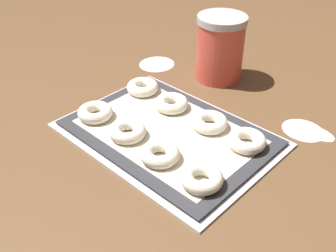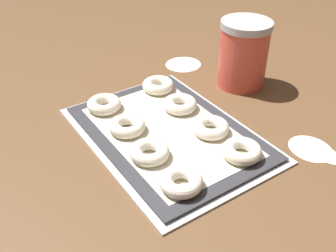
# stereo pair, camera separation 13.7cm
# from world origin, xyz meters

# --- Properties ---
(ground_plane) EXTENTS (2.80, 2.80, 0.00)m
(ground_plane) POSITION_xyz_m (0.00, 0.00, 0.00)
(ground_plane) COLOR brown
(baking_tray) EXTENTS (0.40, 0.29, 0.01)m
(baking_tray) POSITION_xyz_m (0.01, -0.02, 0.00)
(baking_tray) COLOR silver
(baking_tray) RESTS_ON ground_plane
(baking_mat) EXTENTS (0.38, 0.27, 0.00)m
(baking_mat) POSITION_xyz_m (0.01, -0.02, 0.01)
(baking_mat) COLOR #333338
(baking_mat) RESTS_ON baking_tray
(bagel_front_far_left) EXTENTS (0.07, 0.07, 0.02)m
(bagel_front_far_left) POSITION_xyz_m (-0.13, -0.08, 0.02)
(bagel_front_far_left) COLOR silver
(bagel_front_far_left) RESTS_ON baking_mat
(bagel_front_mid_left) EXTENTS (0.07, 0.07, 0.02)m
(bagel_front_mid_left) POSITION_xyz_m (-0.03, -0.08, 0.02)
(bagel_front_mid_left) COLOR silver
(bagel_front_mid_left) RESTS_ON baking_mat
(bagel_front_mid_right) EXTENTS (0.07, 0.07, 0.02)m
(bagel_front_mid_right) POSITION_xyz_m (0.06, -0.09, 0.02)
(bagel_front_mid_right) COLOR silver
(bagel_front_mid_right) RESTS_ON baking_mat
(bagel_front_far_right) EXTENTS (0.07, 0.07, 0.02)m
(bagel_front_far_right) POSITION_xyz_m (0.15, -0.09, 0.02)
(bagel_front_far_right) COLOR silver
(bagel_front_far_right) RESTS_ON baking_mat
(bagel_back_far_left) EXTENTS (0.07, 0.07, 0.02)m
(bagel_back_far_left) POSITION_xyz_m (-0.14, 0.06, 0.02)
(bagel_back_far_left) COLOR silver
(bagel_back_far_left) RESTS_ON baking_mat
(bagel_back_mid_left) EXTENTS (0.07, 0.07, 0.02)m
(bagel_back_mid_left) POSITION_xyz_m (-0.04, 0.05, 0.02)
(bagel_back_mid_left) COLOR silver
(bagel_back_mid_left) RESTS_ON baking_mat
(bagel_back_mid_right) EXTENTS (0.07, 0.07, 0.02)m
(bagel_back_mid_right) POSITION_xyz_m (0.06, 0.05, 0.02)
(bagel_back_mid_right) COLOR silver
(bagel_back_mid_right) RESTS_ON baking_mat
(bagel_back_far_right) EXTENTS (0.07, 0.07, 0.02)m
(bagel_back_far_right) POSITION_xyz_m (0.15, 0.05, 0.02)
(bagel_back_far_right) COLOR silver
(bagel_back_far_right) RESTS_ON baking_mat
(flour_canister) EXTENTS (0.12, 0.12, 0.16)m
(flour_canister) POSITION_xyz_m (-0.07, 0.25, 0.08)
(flour_canister) COLOR #DB4C3D
(flour_canister) RESTS_ON ground_plane
(flour_patch_near) EXTENTS (0.09, 0.08, 0.00)m
(flour_patch_near) POSITION_xyz_m (0.20, 0.18, 0.00)
(flour_patch_near) COLOR white
(flour_patch_near) RESTS_ON ground_plane
(flour_patch_far) EXTENTS (0.09, 0.09, 0.00)m
(flour_patch_far) POSITION_xyz_m (-0.23, 0.19, 0.00)
(flour_patch_far) COLOR white
(flour_patch_far) RESTS_ON ground_plane
(flour_patch_side) EXTENTS (0.08, 0.04, 0.00)m
(flour_patch_side) POSITION_xyz_m (0.22, 0.19, 0.00)
(flour_patch_side) COLOR white
(flour_patch_side) RESTS_ON ground_plane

